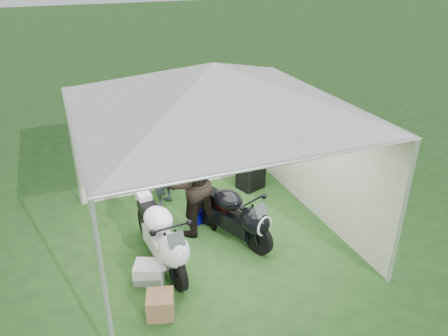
{
  "coord_description": "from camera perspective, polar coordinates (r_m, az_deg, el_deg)",
  "views": [
    {
      "loc": [
        -2.15,
        -5.8,
        4.39
      ],
      "look_at": [
        0.31,
        0.35,
        1.12
      ],
      "focal_mm": 35.0,
      "sensor_mm": 36.0,
      "label": 1
    }
  ],
  "objects": [
    {
      "name": "ground",
      "position": [
        7.58,
        -1.19,
        -9.07
      ],
      "size": [
        80.0,
        80.0,
        0.0
      ],
      "primitive_type": "plane",
      "color": "#22451C",
      "rests_on": "ground"
    },
    {
      "name": "person_blue_jacket",
      "position": [
        8.18,
        -8.31,
        0.54
      ],
      "size": [
        0.74,
        0.75,
        1.75
      ],
      "primitive_type": "imported",
      "rotation": [
        0.0,
        0.0,
        -2.35
      ],
      "color": "slate",
      "rests_on": "ground"
    },
    {
      "name": "canopy_tent",
      "position": [
        6.47,
        -1.51,
        10.02
      ],
      "size": [
        5.66,
        5.66,
        3.0
      ],
      "color": "silver",
      "rests_on": "ground"
    },
    {
      "name": "motorcycle_white",
      "position": [
        6.74,
        -8.03,
        -8.86
      ],
      "size": [
        0.55,
        1.95,
        0.96
      ],
      "rotation": [
        0.0,
        0.0,
        0.1
      ],
      "color": "black",
      "rests_on": "ground"
    },
    {
      "name": "motorcycle_black",
      "position": [
        7.27,
        1.37,
        -5.99
      ],
      "size": [
        0.94,
        1.73,
        0.9
      ],
      "rotation": [
        0.0,
        0.0,
        0.4
      ],
      "color": "black",
      "rests_on": "ground"
    },
    {
      "name": "person_dark_jacket",
      "position": [
        7.28,
        -4.35,
        -1.93
      ],
      "size": [
        1.06,
        0.91,
        1.91
      ],
      "primitive_type": "imported",
      "rotation": [
        0.0,
        0.0,
        3.36
      ],
      "color": "black",
      "rests_on": "ground"
    },
    {
      "name": "crate_0",
      "position": [
        6.73,
        -9.7,
        -13.25
      ],
      "size": [
        0.53,
        0.48,
        0.29
      ],
      "primitive_type": "cube",
      "rotation": [
        0.0,
        0.0,
        -0.42
      ],
      "color": "#B9BDC3",
      "rests_on": "ground"
    },
    {
      "name": "crate_1",
      "position": [
        6.18,
        -8.3,
        -17.25
      ],
      "size": [
        0.45,
        0.45,
        0.32
      ],
      "primitive_type": "cube",
      "rotation": [
        0.0,
        0.0,
        -0.29
      ],
      "color": "#856140",
      "rests_on": "ground"
    },
    {
      "name": "equipment_box",
      "position": [
        9.0,
        3.49,
        -1.18
      ],
      "size": [
        0.59,
        0.52,
        0.49
      ],
      "primitive_type": "cube",
      "rotation": [
        0.0,
        0.0,
        0.32
      ],
      "color": "black",
      "rests_on": "ground"
    },
    {
      "name": "paddock_stand",
      "position": [
        7.98,
        -2.99,
        -5.97
      ],
      "size": [
        0.41,
        0.34,
        0.27
      ],
      "primitive_type": "cube",
      "rotation": [
        0.0,
        0.0,
        0.4
      ],
      "color": "#0E0AD2",
      "rests_on": "ground"
    }
  ]
}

